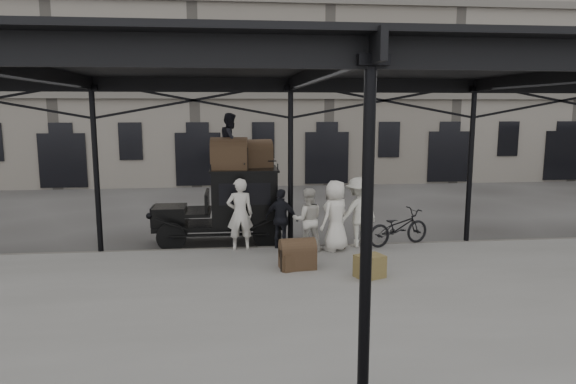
% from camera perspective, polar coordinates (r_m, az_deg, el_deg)
% --- Properties ---
extents(ground, '(120.00, 120.00, 0.00)m').
position_cam_1_polar(ground, '(12.17, 1.35, -9.12)').
color(ground, '#383533').
rests_on(ground, ground).
extents(platform, '(28.00, 8.00, 0.15)m').
position_cam_1_polar(platform, '(10.29, 2.85, -12.20)').
color(platform, slate).
rests_on(platform, ground).
extents(canopy, '(22.50, 9.00, 4.74)m').
position_cam_1_polar(canopy, '(9.89, 2.81, 13.66)').
color(canopy, black).
rests_on(canopy, ground).
extents(building_frontage, '(64.00, 8.00, 14.00)m').
position_cam_1_polar(building_frontage, '(29.67, -3.33, 15.32)').
color(building_frontage, slate).
rests_on(building_frontage, ground).
extents(taxi, '(3.65, 1.55, 2.18)m').
position_cam_1_polar(taxi, '(14.70, -6.12, -1.13)').
color(taxi, black).
rests_on(taxi, ground).
extents(porter_left, '(0.73, 0.51, 1.90)m').
position_cam_1_polar(porter_left, '(13.53, -5.36, -2.46)').
color(porter_left, beige).
rests_on(porter_left, platform).
extents(porter_midleft, '(0.81, 0.63, 1.66)m').
position_cam_1_polar(porter_midleft, '(13.38, 2.20, -3.09)').
color(porter_midleft, beige).
rests_on(porter_midleft, platform).
extents(porter_centre, '(1.08, 1.04, 1.86)m').
position_cam_1_polar(porter_centre, '(13.45, 5.29, -2.63)').
color(porter_centre, silver).
rests_on(porter_centre, platform).
extents(porter_official, '(1.01, 0.79, 1.60)m').
position_cam_1_polar(porter_official, '(13.62, -0.72, -3.00)').
color(porter_official, black).
rests_on(porter_official, platform).
extents(porter_right, '(1.39, 1.14, 1.88)m').
position_cam_1_polar(porter_right, '(13.94, 7.79, -2.21)').
color(porter_right, beige).
rests_on(porter_right, platform).
extents(bicycle, '(2.00, 1.21, 0.99)m').
position_cam_1_polar(bicycle, '(14.31, 12.15, -3.85)').
color(bicycle, black).
rests_on(bicycle, platform).
extents(porter_roof, '(0.75, 0.87, 1.54)m').
position_cam_1_polar(porter_roof, '(14.40, -6.36, 5.66)').
color(porter_roof, black).
rests_on(porter_roof, taxi).
extents(steamer_trunk_roof_near, '(1.05, 0.68, 0.74)m').
position_cam_1_polar(steamer_trunk_roof_near, '(14.28, -6.54, 4.00)').
color(steamer_trunk_roof_near, '#432B1F').
rests_on(steamer_trunk_roof_near, taxi).
extents(steamer_trunk_roof_far, '(0.99, 0.72, 0.66)m').
position_cam_1_polar(steamer_trunk_roof_far, '(14.74, -3.60, 4.06)').
color(steamer_trunk_roof_far, '#432B1F').
rests_on(steamer_trunk_roof_far, taxi).
extents(steamer_trunk_platform, '(0.87, 0.59, 0.60)m').
position_cam_1_polar(steamer_trunk_platform, '(12.03, 1.06, -7.10)').
color(steamer_trunk_platform, '#432B1F').
rests_on(steamer_trunk_platform, platform).
extents(wicker_hamper, '(0.72, 0.64, 0.50)m').
position_cam_1_polar(wicker_hamper, '(11.57, 9.07, -8.15)').
color(wicker_hamper, olive).
rests_on(wicker_hamper, platform).
extents(suitcase_upright, '(0.33, 0.62, 0.45)m').
position_cam_1_polar(suitcase_upright, '(13.98, 5.49, -5.14)').
color(suitcase_upright, '#432B1F').
rests_on(suitcase_upright, platform).
extents(suitcase_flat, '(0.61, 0.36, 0.40)m').
position_cam_1_polar(suitcase_flat, '(11.89, 0.86, -7.81)').
color(suitcase_flat, '#432B1F').
rests_on(suitcase_flat, platform).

